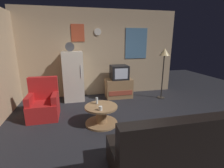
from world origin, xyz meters
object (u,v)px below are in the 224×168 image
fridge (73,76)px  couch (171,151)px  tv_stand (119,88)px  wine_glass (97,101)px  mug_ceramic_white (101,108)px  armchair (44,104)px  standing_lamp (164,56)px  crt_tv (119,72)px  coffee_table (101,115)px

fridge → couch: bearing=-68.3°
tv_stand → wine_glass: bearing=-121.2°
fridge → mug_ceramic_white: fridge is taller
tv_stand → wine_glass: size_ratio=5.60×
wine_glass → mug_ceramic_white: wine_glass is taller
tv_stand → armchair: size_ratio=0.87×
standing_lamp → fridge: bearing=170.1°
crt_tv → standing_lamp: bearing=-16.7°
coffee_table → armchair: 1.46m
wine_glass → tv_stand: bearing=58.8°
coffee_table → mug_ceramic_white: mug_ceramic_white is taller
standing_lamp → couch: 3.34m
tv_stand → crt_tv: crt_tv is taller
armchair → couch: bearing=-47.4°
crt_tv → couch: (-0.11, -3.23, -0.52)m
fridge → crt_tv: size_ratio=3.28×
armchair → coffee_table: bearing=-26.8°
standing_lamp → armchair: (-3.47, -0.61, -1.02)m
fridge → coffee_table: 1.92m
fridge → crt_tv: 1.44m
crt_tv → standing_lamp: standing_lamp is taller
wine_glass → couch: (0.82, -1.72, -0.19)m
armchair → mug_ceramic_white: bearing=-35.3°
crt_tv → couch: size_ratio=0.32×
coffee_table → wine_glass: wine_glass is taller
crt_tv → armchair: size_ratio=0.56×
wine_glass → couch: size_ratio=0.09×
mug_ceramic_white → fridge: bearing=104.9°
couch → coffee_table: bearing=115.4°
tv_stand → crt_tv: (0.01, -0.00, 0.53)m
fridge → tv_stand: fridge is taller
crt_tv → mug_ceramic_white: (-0.91, -1.89, -0.36)m
wine_glass → armchair: size_ratio=0.16×
tv_stand → couch: size_ratio=0.49×
crt_tv → armchair: crt_tv is taller
crt_tv → standing_lamp: 1.47m
fridge → tv_stand: size_ratio=2.11×
tv_stand → mug_ceramic_white: size_ratio=9.33×
tv_stand → coffee_table: tv_stand is taller
tv_stand → wine_glass: tv_stand is taller
crt_tv → mug_ceramic_white: size_ratio=6.00×
standing_lamp → mug_ceramic_white: (-2.22, -1.49, -0.88)m
coffee_table → armchair: (-1.30, 0.66, 0.12)m
couch → crt_tv: bearing=88.0°
coffee_table → mug_ceramic_white: 0.35m
crt_tv → coffee_table: crt_tv is taller
tv_stand → crt_tv: bearing=-3.8°
tv_stand → mug_ceramic_white: 2.10m
mug_ceramic_white → tv_stand: bearing=64.7°
standing_lamp → couch: size_ratio=0.94×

